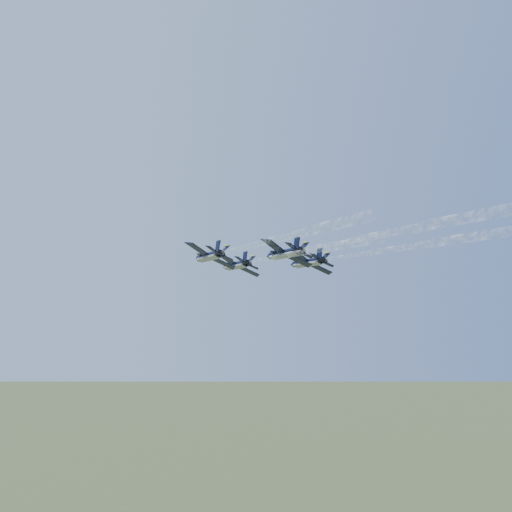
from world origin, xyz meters
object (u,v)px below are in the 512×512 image
object	(u,v)px
jet_lead	(236,265)
jet_left	(209,256)
jet_right	(307,262)
jet_slot	(284,254)

from	to	relation	value
jet_lead	jet_left	distance (m)	15.29
jet_left	jet_right	xyz separation A→B (m)	(22.55, 1.91, 0.00)
jet_slot	jet_left	bearing A→B (deg)	139.88
jet_slot	jet_lead	bearing A→B (deg)	92.60
jet_left	jet_slot	size ratio (longest dim) A/B	1.00
jet_lead	jet_slot	distance (m)	20.76
jet_lead	jet_slot	xyz separation A→B (m)	(2.74, -20.58, 0.00)
jet_left	jet_slot	world-z (taller)	same
jet_right	jet_slot	world-z (taller)	same
jet_left	jet_lead	bearing A→B (deg)	45.63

